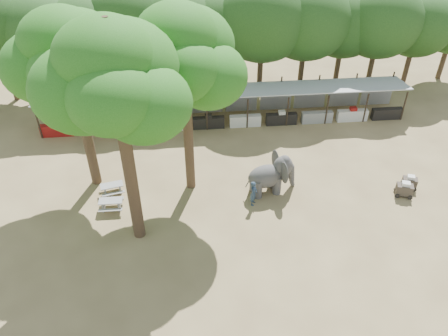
{
  "coord_description": "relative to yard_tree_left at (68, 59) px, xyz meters",
  "views": [
    {
      "loc": [
        -3.02,
        -15.61,
        17.48
      ],
      "look_at": [
        -1.0,
        5.0,
        2.0
      ],
      "focal_mm": 35.0,
      "sensor_mm": 36.0,
      "label": 1
    }
  ],
  "objects": [
    {
      "name": "handler",
      "position": [
        9.79,
        -3.28,
        -7.37
      ],
      "size": [
        0.6,
        0.7,
        1.66
      ],
      "primitive_type": "imported",
      "rotation": [
        0.0,
        0.0,
        1.18
      ],
      "color": "#26384C",
      "rests_on": "ground"
    },
    {
      "name": "yard_tree_back",
      "position": [
        6.0,
        -1.0,
        0.34
      ],
      "size": [
        7.1,
        6.9,
        11.36
      ],
      "color": "#332316",
      "rests_on": "ground"
    },
    {
      "name": "backdrop_trees",
      "position": [
        9.13,
        11.81,
        -2.69
      ],
      "size": [
        46.46,
        5.95,
        8.33
      ],
      "color": "#332316",
      "rests_on": "ground"
    },
    {
      "name": "cart_front",
      "position": [
        19.1,
        -3.42,
        -7.69
      ],
      "size": [
        1.21,
        0.98,
        1.03
      ],
      "rotation": [
        0.0,
        0.0,
        -0.31
      ],
      "color": "#322A23",
      "rests_on": "ground"
    },
    {
      "name": "ground",
      "position": [
        9.13,
        -7.19,
        -8.2
      ],
      "size": [
        100.0,
        100.0,
        0.0
      ],
      "primitive_type": "plane",
      "color": "brown",
      "rests_on": "ground"
    },
    {
      "name": "yard_tree_center",
      "position": [
        3.0,
        -5.0,
        1.01
      ],
      "size": [
        7.1,
        6.9,
        12.04
      ],
      "color": "#332316",
      "rests_on": "ground"
    },
    {
      "name": "picnic_table_near",
      "position": [
        1.38,
        -2.94,
        -7.75
      ],
      "size": [
        1.39,
        1.25,
        0.69
      ],
      "rotation": [
        0.0,
        0.0,
        -0.01
      ],
      "color": "gray",
      "rests_on": "ground"
    },
    {
      "name": "elephant",
      "position": [
        11.07,
        -2.12,
        -6.98
      ],
      "size": [
        3.28,
        2.43,
        2.44
      ],
      "rotation": [
        0.0,
        0.0,
        0.21
      ],
      "color": "#3B3939",
      "rests_on": "ground"
    },
    {
      "name": "cart_back",
      "position": [
        19.76,
        -2.72,
        -7.74
      ],
      "size": [
        1.11,
        0.92,
        0.93
      ],
      "rotation": [
        0.0,
        0.0,
        -0.36
      ],
      "color": "#322A23",
      "rests_on": "ground"
    },
    {
      "name": "yard_tree_left",
      "position": [
        0.0,
        0.0,
        0.0
      ],
      "size": [
        7.1,
        6.9,
        11.02
      ],
      "color": "#332316",
      "rests_on": "ground"
    },
    {
      "name": "picnic_table_far",
      "position": [
        1.28,
        -1.47,
        -7.75
      ],
      "size": [
        1.6,
        1.5,
        0.68
      ],
      "rotation": [
        0.0,
        0.0,
        0.23
      ],
      "color": "gray",
      "rests_on": "ground"
    },
    {
      "name": "vendor_stalls",
      "position": [
        9.13,
        6.65,
        -7.02
      ],
      "size": [
        28.0,
        2.99,
        2.8
      ],
      "color": "#979B9F",
      "rests_on": "ground"
    }
  ]
}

